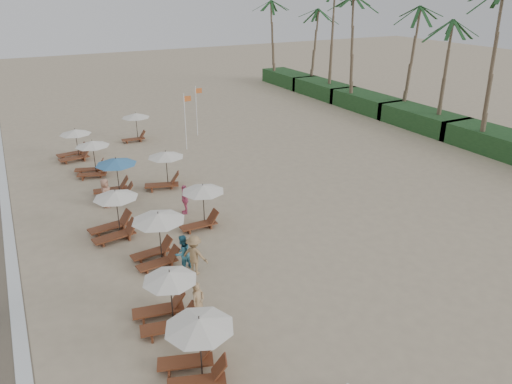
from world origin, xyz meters
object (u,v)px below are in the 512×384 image
lounger_station_2 (156,236)px  inland_station_0 (201,202)px  beachgoer_far_b (105,193)px  lounger_station_4 (114,178)px  lounger_station_1 (165,300)px  lounger_station_6 (73,145)px  beachgoer_mid_a (183,253)px  lounger_station_5 (91,158)px  inland_station_1 (164,167)px  beachgoer_far_a (185,199)px  flag_pole_near (185,119)px  beachgoer_mid_b (194,255)px  lounger_station_0 (194,348)px  lounger_station_3 (113,216)px  beachgoer_near (198,303)px  inland_station_2 (135,123)px

lounger_station_2 → inland_station_0: lounger_station_2 is taller
beachgoer_far_b → lounger_station_4: bearing=-3.0°
lounger_station_1 → lounger_station_6: lounger_station_6 is taller
beachgoer_far_b → beachgoer_mid_a: bearing=-139.3°
lounger_station_5 → inland_station_1: (3.59, -4.23, 0.14)m
beachgoer_far_a → flag_pole_near: flag_pole_near is taller
lounger_station_1 → lounger_station_2: size_ratio=0.97×
inland_station_0 → beachgoer_far_a: size_ratio=1.59×
lounger_station_5 → beachgoer_mid_b: size_ratio=1.37×
lounger_station_0 → beachgoer_far_b: lounger_station_0 is taller
beachgoer_mid_b → beachgoer_mid_a: bearing=-11.1°
lounger_station_1 → flag_pole_near: 20.79m
lounger_station_2 → beachgoer_mid_a: lounger_station_2 is taller
lounger_station_1 → flag_pole_near: bearing=67.6°
lounger_station_5 → beachgoer_far_a: lounger_station_5 is taller
lounger_station_4 → inland_station_0: 6.75m
lounger_station_5 → beachgoer_mid_b: (1.70, -14.29, -0.27)m
lounger_station_5 → beachgoer_mid_a: bearing=-84.4°
lounger_station_3 → beachgoer_near: bearing=-81.3°
inland_station_0 → lounger_station_4: bearing=117.4°
lounger_station_4 → flag_pole_near: size_ratio=0.63×
lounger_station_2 → inland_station_0: bearing=36.8°
lounger_station_1 → lounger_station_4: size_ratio=0.92×
inland_station_1 → beachgoer_far_b: 4.06m
lounger_station_2 → beachgoer_far_b: 7.16m
lounger_station_5 → lounger_station_4: bearing=-83.0°
beachgoer_far_b → lounger_station_3: bearing=-156.2°
lounger_station_5 → inland_station_0: size_ratio=0.95×
lounger_station_1 → lounger_station_0: bearing=-90.0°
lounger_station_6 → inland_station_0: size_ratio=1.01×
inland_station_0 → beachgoer_mid_a: bearing=-123.3°
lounger_station_2 → flag_pole_near: bearing=65.1°
beachgoer_near → flag_pole_near: 20.88m
lounger_station_4 → lounger_station_6: size_ratio=1.02×
lounger_station_0 → lounger_station_3: bearing=90.9°
lounger_station_0 → inland_station_2: bearing=79.2°
lounger_station_3 → inland_station_2: lounger_station_3 is taller
lounger_station_5 → beachgoer_mid_b: lounger_station_5 is taller
inland_station_0 → flag_pole_near: size_ratio=0.62×
lounger_station_6 → inland_station_1: bearing=-63.0°
beachgoer_near → inland_station_1: bearing=43.8°
lounger_station_6 → lounger_station_5: bearing=-82.1°
beachgoer_near → beachgoer_far_b: 11.98m
beachgoer_far_b → inland_station_1: bearing=-42.1°
lounger_station_1 → beachgoer_near: (1.09, -0.49, -0.15)m
inland_station_0 → beachgoer_mid_b: size_ratio=1.44×
lounger_station_5 → beachgoer_mid_a: size_ratio=1.50×
lounger_station_5 → lounger_station_6: bearing=97.9°
inland_station_1 → beachgoer_mid_a: size_ratio=1.67×
lounger_station_3 → flag_pole_near: bearing=54.8°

